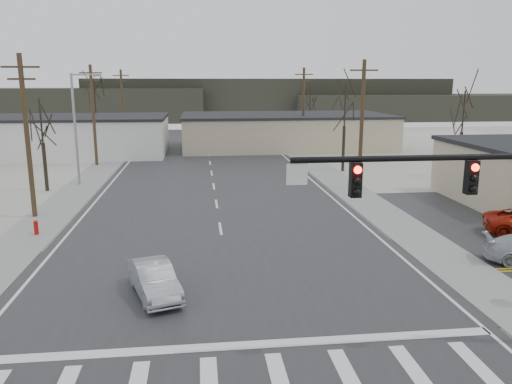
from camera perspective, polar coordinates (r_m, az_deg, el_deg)
ground at (r=21.46m, az=-3.11°, el=-10.40°), size 140.00×140.00×0.00m
main_road at (r=35.74m, az=-4.60°, el=-1.01°), size 18.00×110.00×0.05m
cross_road at (r=21.46m, az=-3.11°, el=-10.35°), size 90.00×10.00×0.04m
sidewalk_left at (r=41.70m, az=-19.57°, el=0.26°), size 3.00×90.00×0.06m
sidewalk_right at (r=42.26m, az=9.66°, el=0.97°), size 3.00×90.00×0.06m
traffic_signal_mast at (r=16.68m, az=26.37°, el=-1.54°), size 8.95×0.43×7.20m
fire_hydrant at (r=30.24m, az=-23.84°, el=-3.73°), size 0.24×0.24×0.87m
building_left_far at (r=61.87m, az=-20.57°, el=6.05°), size 22.30×12.30×4.50m
building_right_far at (r=65.00m, az=3.33°, el=7.00°), size 26.30×14.30×4.30m
upole_left_b at (r=33.54m, az=-24.71°, el=6.02°), size 2.20×0.30×10.00m
upole_left_c at (r=52.87m, az=-18.09°, el=8.50°), size 2.20×0.30×10.00m
upole_left_d at (r=72.56m, az=-15.01°, el=9.61°), size 2.20×0.30×10.00m
upole_right_a at (r=39.92m, az=11.99°, el=7.74°), size 2.20×0.30×10.00m
upole_right_b at (r=61.14m, az=5.42°, el=9.51°), size 2.20×0.30×10.00m
streetlight_main at (r=42.98m, az=-19.74°, el=7.42°), size 2.40×0.25×9.00m
tree_left_near at (r=41.60m, az=-23.34°, el=7.19°), size 3.30×3.30×7.35m
tree_right_mid at (r=47.79m, az=10.13°, el=9.40°), size 3.74×3.74×8.33m
tree_left_far at (r=67.03m, az=-17.94°, el=10.13°), size 3.96×3.96×8.82m
tree_right_far at (r=73.59m, az=6.18°, el=10.26°), size 3.52×3.52×7.84m
tree_lot at (r=47.80m, az=22.61°, el=8.23°), size 3.52×3.52×7.84m
hill_left at (r=116.87m, az=-23.73°, el=9.07°), size 70.00×18.00×7.00m
hill_center at (r=116.93m, az=1.38°, el=10.60°), size 80.00×18.00×9.00m
hill_right at (r=121.20m, az=18.63°, el=9.20°), size 60.00×18.00×5.50m
sedan_crossing at (r=20.41m, az=-11.55°, el=-9.76°), size 2.55×4.22×1.31m
car_far_a at (r=68.84m, az=-0.57°, el=6.28°), size 3.91×6.33×1.71m
car_far_b at (r=67.44m, az=-10.78°, el=5.77°), size 1.91×4.01×1.32m
car_parked_dark_a at (r=39.20m, az=25.99°, el=0.16°), size 4.90×2.62×1.59m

